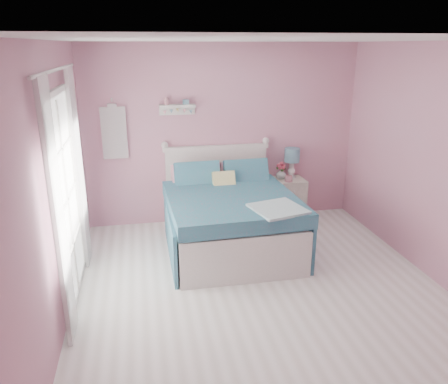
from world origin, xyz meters
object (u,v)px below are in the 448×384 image
object	(u,v)px
table_lamp	(292,157)
teacup	(289,179)
vase	(281,174)
nightstand	(289,199)
bed	(229,218)

from	to	relation	value
table_lamp	teacup	world-z (taller)	table_lamp
vase	nightstand	bearing A→B (deg)	-21.67
nightstand	vase	size ratio (longest dim) A/B	4.08
nightstand	table_lamp	size ratio (longest dim) A/B	1.41
bed	table_lamp	bearing A→B (deg)	34.45
nightstand	bed	bearing A→B (deg)	-144.79
nightstand	teacup	bearing A→B (deg)	-116.36
teacup	bed	bearing A→B (deg)	-147.60
vase	teacup	xyz separation A→B (m)	(0.07, -0.16, -0.04)
vase	teacup	bearing A→B (deg)	-67.75
vase	teacup	distance (m)	0.18
nightstand	vase	distance (m)	0.42
bed	table_lamp	size ratio (longest dim) A/B	4.48
vase	table_lamp	bearing A→B (deg)	9.02
bed	nightstand	xyz separation A→B (m)	(1.09, 0.77, -0.08)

